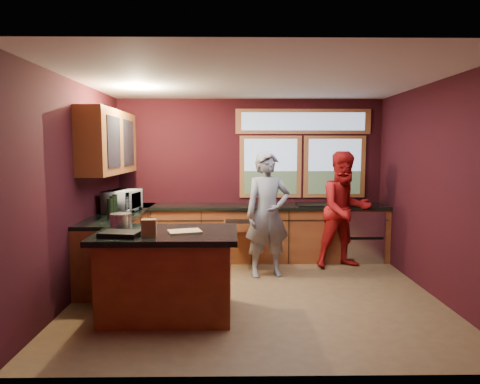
{
  "coord_description": "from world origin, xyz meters",
  "views": [
    {
      "loc": [
        -0.27,
        -5.33,
        1.86
      ],
      "look_at": [
        -0.19,
        0.4,
        1.28
      ],
      "focal_mm": 32.0,
      "sensor_mm": 36.0,
      "label": 1
    }
  ],
  "objects_px": {
    "person_red": "(345,210)",
    "stock_pot": "(121,221)",
    "island": "(168,273)",
    "person_grey": "(268,214)",
    "cutting_board": "(185,231)"
  },
  "relations": [
    {
      "from": "person_grey",
      "to": "person_red",
      "type": "xyz_separation_m",
      "value": [
        1.24,
        0.46,
        0.0
      ]
    },
    {
      "from": "island",
      "to": "cutting_board",
      "type": "distance_m",
      "value": 0.52
    },
    {
      "from": "stock_pot",
      "to": "person_red",
      "type": "bearing_deg",
      "value": 30.2
    },
    {
      "from": "person_red",
      "to": "stock_pot",
      "type": "distance_m",
      "value": 3.5
    },
    {
      "from": "stock_pot",
      "to": "person_grey",
      "type": "bearing_deg",
      "value": 36.2
    },
    {
      "from": "island",
      "to": "person_red",
      "type": "height_order",
      "value": "person_red"
    },
    {
      "from": "island",
      "to": "cutting_board",
      "type": "xyz_separation_m",
      "value": [
        0.2,
        -0.05,
        0.48
      ]
    },
    {
      "from": "island",
      "to": "stock_pot",
      "type": "bearing_deg",
      "value": 164.74
    },
    {
      "from": "person_grey",
      "to": "person_red",
      "type": "relative_size",
      "value": 1.0
    },
    {
      "from": "person_red",
      "to": "cutting_board",
      "type": "relative_size",
      "value": 5.2
    },
    {
      "from": "island",
      "to": "person_grey",
      "type": "height_order",
      "value": "person_grey"
    },
    {
      "from": "person_red",
      "to": "stock_pot",
      "type": "relative_size",
      "value": 7.59
    },
    {
      "from": "cutting_board",
      "to": "stock_pot",
      "type": "relative_size",
      "value": 1.46
    },
    {
      "from": "person_red",
      "to": "stock_pot",
      "type": "xyz_separation_m",
      "value": [
        -3.02,
        -1.76,
        0.12
      ]
    },
    {
      "from": "person_grey",
      "to": "stock_pot",
      "type": "xyz_separation_m",
      "value": [
        -1.78,
        -1.3,
        0.13
      ]
    }
  ]
}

